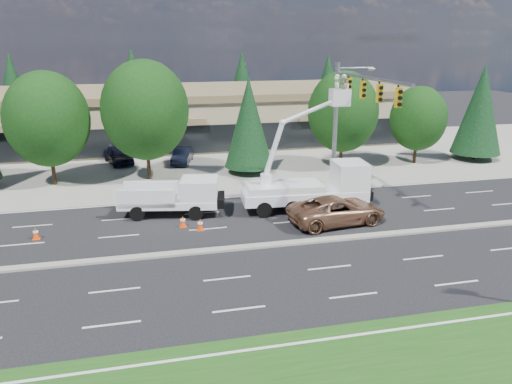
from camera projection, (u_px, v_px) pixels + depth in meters
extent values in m
plane|color=black|center=(217.00, 251.00, 25.88)|extent=(140.00, 140.00, 0.00)
cube|color=gray|center=(182.00, 162.00, 44.49)|extent=(140.00, 22.00, 0.01)
cube|color=gray|center=(217.00, 250.00, 25.86)|extent=(120.00, 0.55, 0.12)
cube|color=tan|center=(173.00, 117.00, 53.05)|extent=(50.00, 15.00, 5.00)
cube|color=olive|center=(172.00, 92.00, 52.27)|extent=(50.40, 15.40, 0.70)
cube|color=black|center=(179.00, 140.00, 46.32)|extent=(48.00, 0.12, 2.60)
cylinder|color=#332114|center=(53.00, 167.00, 37.26)|extent=(0.28, 0.28, 2.73)
ellipsoid|color=black|center=(47.00, 119.00, 36.21)|extent=(6.07, 6.07, 6.99)
cylinder|color=#332114|center=(148.00, 160.00, 38.75)|extent=(0.28, 0.28, 2.97)
ellipsoid|color=black|center=(145.00, 110.00, 37.60)|extent=(6.59, 6.59, 7.58)
cylinder|color=#332114|center=(249.00, 168.00, 40.80)|extent=(0.26, 0.26, 0.80)
cone|color=black|center=(249.00, 123.00, 39.70)|extent=(3.91, 3.91, 7.15)
cylinder|color=#332114|center=(341.00, 152.00, 42.26)|extent=(0.28, 0.28, 2.63)
ellipsoid|color=black|center=(343.00, 112.00, 41.25)|extent=(5.84, 5.84, 6.72)
cylinder|color=#332114|center=(415.00, 151.00, 43.85)|extent=(0.28, 0.28, 2.18)
ellipsoid|color=black|center=(418.00, 118.00, 43.01)|extent=(4.84, 4.84, 5.57)
cylinder|color=#332114|center=(474.00, 155.00, 45.35)|extent=(0.26, 0.26, 0.80)
cone|color=black|center=(480.00, 109.00, 44.12)|extent=(4.31, 4.31, 7.87)
cylinder|color=#332114|center=(18.00, 125.00, 60.94)|extent=(0.26, 0.26, 0.80)
cone|color=black|center=(13.00, 88.00, 59.63)|extent=(4.58, 4.58, 8.37)
cylinder|color=#332114|center=(136.00, 121.00, 63.97)|extent=(0.26, 0.26, 0.80)
cone|color=black|center=(133.00, 84.00, 62.58)|extent=(4.84, 4.84, 8.84)
cylinder|color=#332114|center=(242.00, 117.00, 67.01)|extent=(0.26, 0.26, 0.80)
cone|color=black|center=(242.00, 83.00, 65.69)|extent=(4.60, 4.60, 8.41)
cylinder|color=#332114|center=(326.00, 114.00, 69.61)|extent=(0.26, 0.26, 0.80)
cone|color=black|center=(328.00, 83.00, 68.35)|extent=(4.42, 4.42, 8.07)
cylinder|color=gray|center=(335.00, 128.00, 35.28)|extent=(0.32, 0.32, 9.00)
cylinder|color=gray|center=(370.00, 78.00, 29.50)|extent=(0.20, 10.00, 0.20)
cylinder|color=gray|center=(356.00, 68.00, 34.35)|extent=(2.60, 0.12, 0.12)
cube|color=gold|center=(349.00, 86.00, 32.51)|extent=(0.32, 0.22, 1.05)
cube|color=gold|center=(363.00, 90.00, 30.47)|extent=(0.32, 0.22, 1.05)
cube|color=gold|center=(380.00, 93.00, 28.42)|extent=(0.32, 0.22, 1.05)
cube|color=gold|center=(399.00, 98.00, 26.37)|extent=(0.32, 0.22, 1.05)
cube|color=white|center=(169.00, 202.00, 30.96)|extent=(6.35, 3.34, 0.45)
cube|color=white|center=(200.00, 190.00, 30.81)|extent=(2.59, 2.55, 1.51)
cube|color=black|center=(210.00, 187.00, 30.78)|extent=(0.45, 1.89, 1.01)
cube|color=white|center=(152.00, 190.00, 31.68)|extent=(3.41, 0.96, 1.11)
cube|color=white|center=(146.00, 199.00, 29.86)|extent=(3.41, 0.96, 1.11)
cube|color=white|center=(304.00, 195.00, 31.87)|extent=(8.10, 2.98, 0.69)
cube|color=white|center=(350.00, 177.00, 32.00)|extent=(2.16, 2.48, 1.98)
cube|color=black|center=(361.00, 174.00, 32.06)|extent=(0.23, 1.99, 1.19)
cube|color=white|center=(284.00, 187.00, 31.52)|extent=(4.92, 2.64, 0.50)
cylinder|color=white|center=(266.00, 180.00, 31.19)|extent=(0.69, 0.69, 0.79)
cube|color=white|center=(340.00, 97.00, 30.36)|extent=(1.16, 0.97, 1.07)
imported|color=beige|center=(337.00, 91.00, 30.21)|extent=(0.46, 0.65, 1.71)
imported|color=beige|center=(344.00, 90.00, 30.27)|extent=(0.71, 0.88, 1.71)
ellipsoid|color=white|center=(337.00, 76.00, 29.95)|extent=(0.26, 0.26, 0.18)
ellipsoid|color=white|center=(344.00, 76.00, 30.02)|extent=(0.26, 0.26, 0.18)
cube|color=#FF4508|center=(37.00, 239.00, 27.40)|extent=(0.40, 0.40, 0.03)
cone|color=#FF4508|center=(36.00, 233.00, 27.30)|extent=(0.36, 0.36, 0.70)
cylinder|color=white|center=(36.00, 232.00, 27.28)|extent=(0.29, 0.29, 0.10)
cube|color=#FF4508|center=(183.00, 227.00, 29.18)|extent=(0.40, 0.40, 0.03)
cone|color=#FF4508|center=(183.00, 221.00, 29.08)|extent=(0.36, 0.36, 0.70)
cylinder|color=white|center=(183.00, 220.00, 29.06)|extent=(0.29, 0.29, 0.10)
cube|color=#FF4508|center=(200.00, 230.00, 28.68)|extent=(0.40, 0.40, 0.03)
cone|color=#FF4508|center=(200.00, 224.00, 28.59)|extent=(0.36, 0.36, 0.70)
cylinder|color=white|center=(200.00, 223.00, 28.56)|extent=(0.29, 0.29, 0.10)
cube|color=#FF4508|center=(337.00, 214.00, 31.25)|extent=(0.40, 0.40, 0.03)
cone|color=#FF4508|center=(338.00, 209.00, 31.15)|extent=(0.36, 0.36, 0.70)
cylinder|color=white|center=(338.00, 208.00, 31.13)|extent=(0.29, 0.29, 0.10)
imported|color=#916346|center=(337.00, 210.00, 29.54)|extent=(6.12, 3.39, 1.62)
imported|color=black|center=(118.00, 155.00, 43.76)|extent=(3.06, 4.79, 1.52)
imported|color=black|center=(182.00, 156.00, 43.86)|extent=(2.43, 4.40, 1.37)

